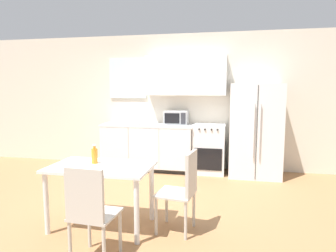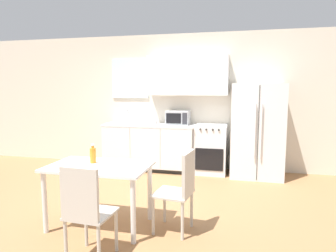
{
  "view_description": "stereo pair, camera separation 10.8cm",
  "coord_description": "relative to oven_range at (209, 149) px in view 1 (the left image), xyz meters",
  "views": [
    {
      "loc": [
        1.28,
        -3.86,
        1.61
      ],
      "look_at": [
        0.35,
        0.54,
        1.05
      ],
      "focal_mm": 32.0,
      "sensor_mm": 36.0,
      "label": 1
    },
    {
      "loc": [
        1.38,
        -3.84,
        1.61
      ],
      "look_at": [
        0.35,
        0.54,
        1.05
      ],
      "focal_mm": 32.0,
      "sensor_mm": 36.0,
      "label": 2
    }
  ],
  "objects": [
    {
      "name": "ground_plane",
      "position": [
        -0.88,
        -1.85,
        -0.46
      ],
      "size": [
        12.0,
        12.0,
        0.0
      ],
      "primitive_type": "plane",
      "color": "#9E7047"
    },
    {
      "name": "wall_back",
      "position": [
        -0.83,
        0.31,
        0.98
      ],
      "size": [
        12.0,
        0.38,
        2.7
      ],
      "color": "beige",
      "rests_on": "ground_plane"
    },
    {
      "name": "kitchen_counter",
      "position": [
        -1.21,
        -0.02,
        -0.01
      ],
      "size": [
        1.83,
        0.67,
        0.91
      ],
      "color": "#333333",
      "rests_on": "ground_plane"
    },
    {
      "name": "oven_range",
      "position": [
        0.0,
        0.0,
        0.0
      ],
      "size": [
        0.59,
        0.63,
        0.93
      ],
      "color": "white",
      "rests_on": "ground_plane"
    },
    {
      "name": "refrigerator",
      "position": [
        0.84,
        -0.05,
        0.39
      ],
      "size": [
        0.92,
        0.76,
        1.7
      ],
      "color": "white",
      "rests_on": "ground_plane"
    },
    {
      "name": "kitchen_sink",
      "position": [
        -1.73,
        -0.01,
        0.46
      ],
      "size": [
        0.74,
        0.39,
        0.27
      ],
      "color": "#B7BABC",
      "rests_on": "kitchen_counter"
    },
    {
      "name": "microwave",
      "position": [
        -0.67,
        0.11,
        0.58
      ],
      "size": [
        0.46,
        0.35,
        0.27
      ],
      "color": "#B7BABC",
      "rests_on": "kitchen_counter"
    },
    {
      "name": "coffee_mug",
      "position": [
        -1.03,
        -0.24,
        0.49
      ],
      "size": [
        0.11,
        0.08,
        0.1
      ],
      "color": "white",
      "rests_on": "kitchen_counter"
    },
    {
      "name": "dining_table",
      "position": [
        -1.06,
        -2.59,
        0.16
      ],
      "size": [
        1.16,
        0.72,
        0.73
      ],
      "color": "white",
      "rests_on": "ground_plane"
    },
    {
      "name": "dining_chair_near",
      "position": [
        -0.84,
        -3.32,
        0.07
      ],
      "size": [
        0.42,
        0.42,
        0.93
      ],
      "rotation": [
        0.0,
        0.0,
        -0.06
      ],
      "color": "beige",
      "rests_on": "ground_plane"
    },
    {
      "name": "dining_chair_side",
      "position": [
        -0.1,
        -2.52,
        0.07
      ],
      "size": [
        0.45,
        0.45,
        0.93
      ],
      "rotation": [
        0.0,
        0.0,
        1.44
      ],
      "color": "beige",
      "rests_on": "ground_plane"
    },
    {
      "name": "drink_bottle",
      "position": [
        -1.17,
        -2.5,
        0.36
      ],
      "size": [
        0.07,
        0.07,
        0.23
      ],
      "color": "orange",
      "rests_on": "dining_table"
    }
  ]
}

